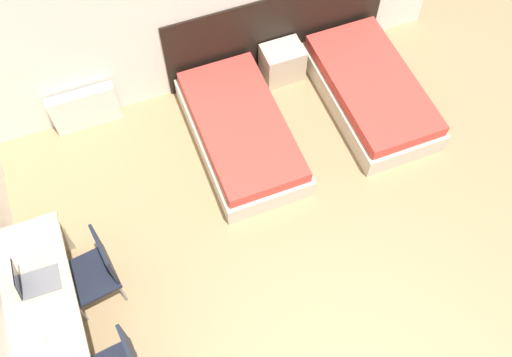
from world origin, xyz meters
The scene contains 9 objects.
headboard_panel centered at (0.94, 3.94, 0.53)m, with size 2.68×0.03×1.06m.
bed_near_window centered at (0.14, 2.98, 0.20)m, with size 0.97×1.86×0.41m.
bed_near_door centered at (1.74, 2.98, 0.20)m, with size 0.97×1.86×0.41m.
nightstand centered at (0.94, 3.73, 0.22)m, with size 0.47×0.35×0.45m.
radiator centered at (-1.40, 3.86, 0.27)m, with size 0.74×0.12×0.54m.
desk centered at (-2.15, 1.36, 0.59)m, with size 0.58×2.07×0.76m.
chair_near_laptop centered at (-1.70, 1.84, 0.49)m, with size 0.52×0.52×0.92m.
laptop centered at (-2.16, 1.77, 0.83)m, with size 0.34×0.25×0.34m.
mug centered at (-2.19, 1.23, 0.80)m, with size 0.08×0.08×0.09m.
Camera 1 is at (-1.02, -0.45, 5.37)m, focal length 40.00 mm.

